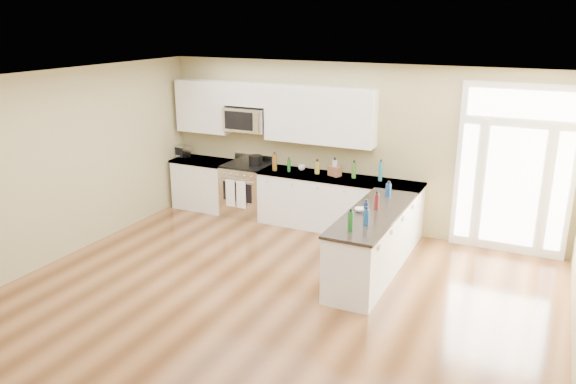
# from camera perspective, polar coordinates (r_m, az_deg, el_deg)

# --- Properties ---
(ground) EXTENTS (8.00, 8.00, 0.00)m
(ground) POSITION_cam_1_polar(r_m,az_deg,el_deg) (6.69, -5.47, -14.32)
(ground) COLOR #563218
(room_shell) EXTENTS (8.00, 8.00, 8.00)m
(room_shell) POSITION_cam_1_polar(r_m,az_deg,el_deg) (5.97, -5.93, -0.22)
(room_shell) COLOR tan
(room_shell) RESTS_ON ground
(back_cabinet_left) EXTENTS (1.10, 0.66, 0.94)m
(back_cabinet_left) POSITION_cam_1_polar(r_m,az_deg,el_deg) (10.80, -8.55, 0.68)
(back_cabinet_left) COLOR white
(back_cabinet_left) RESTS_ON ground
(back_cabinet_right) EXTENTS (2.85, 0.66, 0.94)m
(back_cabinet_right) POSITION_cam_1_polar(r_m,az_deg,el_deg) (9.60, 5.03, -1.34)
(back_cabinet_right) COLOR white
(back_cabinet_right) RESTS_ON ground
(peninsula_cabinet) EXTENTS (0.69, 2.32, 0.94)m
(peninsula_cabinet) POSITION_cam_1_polar(r_m,az_deg,el_deg) (7.99, 8.58, -5.43)
(peninsula_cabinet) COLOR white
(peninsula_cabinet) RESTS_ON ground
(upper_cabinet_left) EXTENTS (1.04, 0.33, 0.95)m
(upper_cabinet_left) POSITION_cam_1_polar(r_m,az_deg,el_deg) (10.60, -8.52, 8.61)
(upper_cabinet_left) COLOR white
(upper_cabinet_left) RESTS_ON room_shell
(upper_cabinet_right) EXTENTS (1.94, 0.33, 0.95)m
(upper_cabinet_right) POSITION_cam_1_polar(r_m,az_deg,el_deg) (9.51, 3.22, 7.78)
(upper_cabinet_right) COLOR white
(upper_cabinet_right) RESTS_ON room_shell
(upper_cabinet_short) EXTENTS (0.82, 0.33, 0.40)m
(upper_cabinet_short) POSITION_cam_1_polar(r_m,az_deg,el_deg) (10.07, -4.13, 9.88)
(upper_cabinet_short) COLOR white
(upper_cabinet_short) RESTS_ON room_shell
(microwave) EXTENTS (0.78, 0.41, 0.42)m
(microwave) POSITION_cam_1_polar(r_m,az_deg,el_deg) (10.11, -4.19, 7.38)
(microwave) COLOR silver
(microwave) RESTS_ON room_shell
(entry_door) EXTENTS (1.70, 0.10, 2.60)m
(entry_door) POSITION_cam_1_polar(r_m,az_deg,el_deg) (9.07, 21.97, 2.04)
(entry_door) COLOR white
(entry_door) RESTS_ON ground
(kitchen_range) EXTENTS (0.80, 0.70, 1.08)m
(kitchen_range) POSITION_cam_1_polar(r_m,az_deg,el_deg) (10.31, -4.25, 0.25)
(kitchen_range) COLOR silver
(kitchen_range) RESTS_ON ground
(stockpot) EXTENTS (0.31, 0.31, 0.19)m
(stockpot) POSITION_cam_1_polar(r_m,az_deg,el_deg) (10.13, -3.31, 3.29)
(stockpot) COLOR black
(stockpot) RESTS_ON kitchen_range
(toaster_oven) EXTENTS (0.30, 0.26, 0.22)m
(toaster_oven) POSITION_cam_1_polar(r_m,az_deg,el_deg) (10.94, -10.69, 4.11)
(toaster_oven) COLOR silver
(toaster_oven) RESTS_ON back_cabinet_left
(cardboard_box) EXTENTS (0.24, 0.21, 0.16)m
(cardboard_box) POSITION_cam_1_polar(r_m,az_deg,el_deg) (9.49, 4.77, 2.13)
(cardboard_box) COLOR brown
(cardboard_box) RESTS_ON back_cabinet_right
(bowl_left) EXTENTS (0.22, 0.22, 0.05)m
(bowl_left) POSITION_cam_1_polar(r_m,az_deg,el_deg) (10.94, -10.76, 3.64)
(bowl_left) COLOR white
(bowl_left) RESTS_ON back_cabinet_left
(bowl_peninsula) EXTENTS (0.19, 0.19, 0.05)m
(bowl_peninsula) POSITION_cam_1_polar(r_m,az_deg,el_deg) (7.79, 7.37, -1.80)
(bowl_peninsula) COLOR white
(bowl_peninsula) RESTS_ON peninsula_cabinet
(cup_counter) EXTENTS (0.15, 0.15, 0.09)m
(cup_counter) POSITION_cam_1_polar(r_m,az_deg,el_deg) (9.82, 1.40, 2.50)
(cup_counter) COLOR white
(cup_counter) RESTS_ON back_cabinet_right
(counter_bottles) EXTENTS (2.36, 2.45, 0.32)m
(counter_bottles) POSITION_cam_1_polar(r_m,az_deg,el_deg) (8.76, 5.26, 1.10)
(counter_bottles) COLOR #19591E
(counter_bottles) RESTS_ON back_cabinet_right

